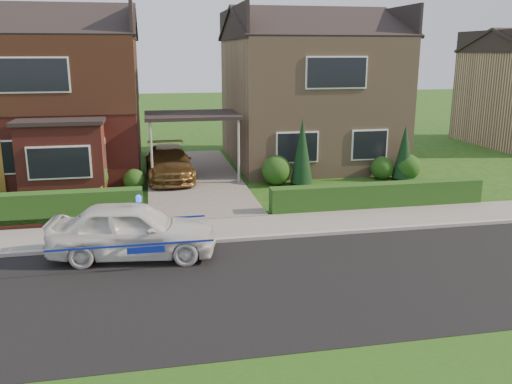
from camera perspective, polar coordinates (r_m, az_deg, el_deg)
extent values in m
plane|color=#174312|center=(12.59, -2.26, -10.01)|extent=(120.00, 120.00, 0.00)
cube|color=black|center=(12.59, -2.26, -10.01)|extent=(60.00, 6.00, 0.02)
cube|color=#9E9993|center=(15.36, -4.06, -5.14)|extent=(60.00, 0.16, 0.12)
cube|color=slate|center=(16.35, -4.53, -3.94)|extent=(60.00, 2.00, 0.10)
cube|color=#666059|center=(22.97, -6.59, 1.48)|extent=(3.80, 12.00, 0.12)
cube|color=maroon|center=(25.74, -20.48, 8.49)|extent=(7.20, 8.00, 5.80)
cube|color=white|center=(21.77, -17.60, 3.77)|extent=(1.60, 0.08, 1.30)
cube|color=white|center=(21.68, -22.46, 11.32)|extent=(2.60, 0.08, 1.30)
cube|color=black|center=(25.64, -20.78, 11.70)|extent=(7.26, 8.06, 2.90)
cube|color=maroon|center=(21.21, -19.71, 3.18)|extent=(3.00, 1.40, 2.70)
cube|color=black|center=(21.00, -20.04, 6.98)|extent=(3.20, 1.60, 0.14)
cube|color=#917359|center=(26.51, 5.42, 9.49)|extent=(7.20, 8.00, 5.80)
cube|color=white|center=(22.44, 4.36, 4.72)|extent=(1.80, 0.08, 1.30)
cube|color=white|center=(23.48, 11.86, 4.89)|extent=(1.60, 0.08, 1.30)
cube|color=white|center=(22.60, 8.48, 12.33)|extent=(2.60, 0.08, 1.30)
cube|color=black|center=(22.52, -6.78, 8.04)|extent=(3.80, 3.00, 0.14)
cylinder|color=gray|center=(21.27, -10.94, 3.80)|extent=(0.10, 0.10, 2.70)
cylinder|color=gray|center=(21.54, -1.85, 4.20)|extent=(0.10, 0.10, 2.70)
cube|color=maroon|center=(17.83, -23.90, -3.18)|extent=(7.70, 0.25, 0.36)
cube|color=#123812|center=(18.02, -23.74, -3.58)|extent=(7.50, 0.55, 0.90)
cube|color=#123812|center=(19.02, 12.63, -1.74)|extent=(7.50, 0.55, 0.80)
sphere|color=#123812|center=(21.23, -17.06, 1.50)|extent=(1.32, 1.32, 1.32)
sphere|color=#123812|center=(21.47, -12.69, 1.27)|extent=(0.84, 0.84, 0.84)
sphere|color=#123812|center=(21.79, 2.15, 2.31)|extent=(1.20, 1.20, 1.20)
sphere|color=#123812|center=(23.38, 13.14, 2.48)|extent=(0.96, 0.96, 0.96)
sphere|color=#123812|center=(23.54, 15.66, 2.55)|extent=(1.08, 1.08, 1.08)
cone|color=black|center=(21.71, 4.87, 4.10)|extent=(0.90, 0.90, 2.60)
cone|color=black|center=(23.34, 15.32, 3.87)|extent=(0.90, 0.90, 2.20)
imported|color=silver|center=(14.44, -12.83, -3.96)|extent=(2.27, 4.50, 1.47)
sphere|color=#193FF2|center=(14.20, -12.14, -0.80)|extent=(0.17, 0.17, 0.17)
cube|color=navy|center=(13.63, -12.89, -5.34)|extent=(3.97, 0.02, 0.05)
cube|color=navy|center=(15.29, -12.75, -3.14)|extent=(3.97, 0.01, 0.05)
ellipsoid|color=black|center=(14.35, -17.72, -3.21)|extent=(0.22, 0.17, 0.21)
sphere|color=white|center=(14.30, -17.68, -3.32)|extent=(0.11, 0.11, 0.11)
sphere|color=black|center=(14.29, -17.69, -2.69)|extent=(0.13, 0.13, 0.13)
cone|color=black|center=(14.29, -17.89, -2.44)|extent=(0.04, 0.04, 0.05)
cone|color=black|center=(14.28, -17.53, -2.42)|extent=(0.04, 0.04, 0.05)
imported|color=brown|center=(22.65, -9.14, 3.05)|extent=(1.96, 4.54, 1.30)
imported|color=gray|center=(18.94, -16.34, -0.71)|extent=(0.61, 0.59, 0.86)
imported|color=gray|center=(19.51, -23.50, -1.12)|extent=(0.52, 0.52, 0.72)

